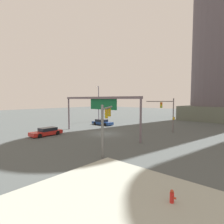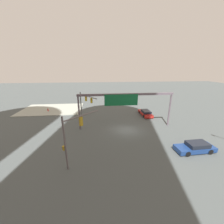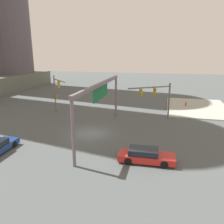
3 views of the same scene
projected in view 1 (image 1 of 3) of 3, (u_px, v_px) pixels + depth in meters
ground_plane at (104, 134)px, 29.24m from camera, size 161.62×161.62×0.00m
sidewalk_corner at (147, 218)px, 8.41m from camera, size 14.29×9.98×0.15m
traffic_signal_near_corner at (106, 119)px, 18.69m from camera, size 3.69×5.42×5.07m
traffic_signal_opposite_side at (168, 110)px, 29.95m from camera, size 3.63×3.42×5.74m
streetlamp_curved_arm at (98, 101)px, 45.33m from camera, size 1.39×2.18×8.84m
overhead_sign_gantry at (99, 104)px, 27.82m from camera, size 15.95×0.43×5.97m
sedan_car_approaching at (47, 132)px, 27.69m from camera, size 1.99×4.86×1.21m
sedan_car_waiting_far at (102, 122)px, 39.06m from camera, size 4.87×2.03×1.21m
fire_hydrant_on_curb at (172, 197)px, 9.47m from camera, size 0.33×0.22×0.71m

